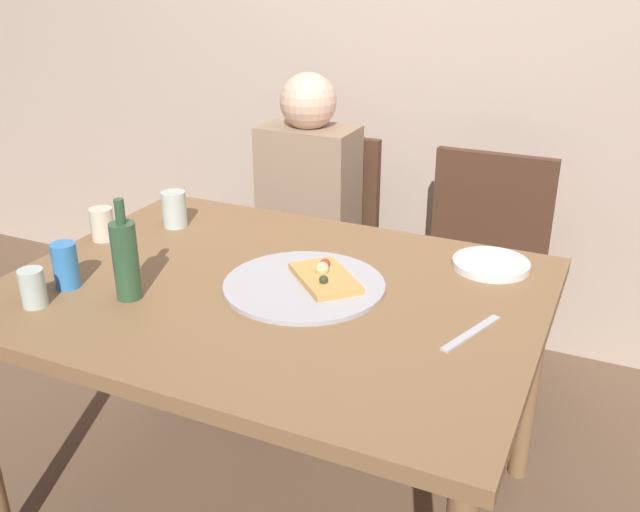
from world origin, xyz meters
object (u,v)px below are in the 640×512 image
object	(u,v)px
dining_table	(272,312)
pizza_tray	(304,285)
plate_stack	(491,264)
chair_right	(480,263)
tumbler_far	(102,224)
guest_in_sweater	(299,217)
pizza_slice_last	(325,277)
tumbler_near	(174,209)
wine_glass	(33,288)
table_knife	(471,333)
soda_can	(66,265)
chair_left	(316,235)
wine_bottle	(126,259)

from	to	relation	value
dining_table	pizza_tray	bearing A→B (deg)	23.38
plate_stack	chair_right	xyz separation A→B (m)	(-0.13, 0.56, -0.25)
tumbler_far	guest_in_sweater	size ratio (longest dim) A/B	0.09
pizza_slice_last	plate_stack	bearing A→B (deg)	37.99
pizza_slice_last	tumbler_near	distance (m)	0.65
tumbler_far	wine_glass	bearing A→B (deg)	-71.42
plate_stack	table_knife	distance (m)	0.39
tumbler_near	soda_can	size ratio (longest dim) A/B	0.95
pizza_slice_last	chair_left	bearing A→B (deg)	116.54
tumbler_near	chair_left	xyz separation A→B (m)	(0.19, 0.66, -0.30)
wine_bottle	chair_left	distance (m)	1.18
guest_in_sweater	soda_can	bearing A→B (deg)	79.41
chair_left	chair_right	bearing A→B (deg)	-180.00
wine_bottle	tumbler_near	size ratio (longest dim) A/B	2.30
guest_in_sweater	chair_right	bearing A→B (deg)	-167.27
pizza_tray	wine_bottle	xyz separation A→B (m)	(-0.38, -0.24, 0.10)
wine_glass	table_knife	xyz separation A→B (m)	(1.03, 0.31, -0.05)
wine_bottle	table_knife	xyz separation A→B (m)	(0.84, 0.18, -0.10)
wine_bottle	wine_glass	size ratio (longest dim) A/B	2.72
wine_bottle	wine_glass	bearing A→B (deg)	-144.13
tumbler_near	chair_left	world-z (taller)	chair_left
tumbler_near	guest_in_sweater	world-z (taller)	guest_in_sweater
pizza_tray	pizza_slice_last	world-z (taller)	pizza_slice_last
pizza_tray	wine_glass	xyz separation A→B (m)	(-0.57, -0.37, 0.04)
table_knife	tumbler_near	bearing A→B (deg)	-85.96
tumbler_near	soda_can	distance (m)	0.49
guest_in_sweater	pizza_slice_last	bearing A→B (deg)	121.26
pizza_slice_last	chair_left	size ratio (longest dim) A/B	0.28
plate_stack	table_knife	size ratio (longest dim) A/B	0.97
pizza_slice_last	tumbler_far	distance (m)	0.75
pizza_slice_last	wine_glass	bearing A→B (deg)	-146.14
dining_table	chair_left	bearing A→B (deg)	108.20
wine_glass	soda_can	xyz separation A→B (m)	(-0.00, 0.12, 0.01)
plate_stack	tumbler_near	bearing A→B (deg)	-174.17
dining_table	wine_glass	distance (m)	0.61
table_knife	plate_stack	bearing A→B (deg)	-154.60
pizza_slice_last	plate_stack	distance (m)	0.48
dining_table	tumbler_near	xyz separation A→B (m)	(-0.49, 0.26, 0.13)
chair_left	guest_in_sweater	xyz separation A→B (m)	(-0.00, -0.15, 0.13)
pizza_tray	soda_can	size ratio (longest dim) A/B	3.51
chair_left	pizza_slice_last	bearing A→B (deg)	116.54
dining_table	wine_glass	xyz separation A→B (m)	(-0.49, -0.34, 0.13)
pizza_slice_last	table_knife	distance (m)	0.43
chair_right	wine_bottle	bearing A→B (deg)	59.40
chair_right	soda_can	bearing A→B (deg)	53.25
wine_glass	chair_right	distance (m)	1.55
wine_bottle	tumbler_far	distance (m)	0.44
dining_table	table_knife	world-z (taller)	table_knife
dining_table	tumbler_far	world-z (taller)	tumbler_far
wine_glass	chair_left	size ratio (longest dim) A/B	0.11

